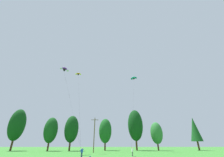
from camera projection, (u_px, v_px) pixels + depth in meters
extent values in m
cylinder|color=#472D19|center=(12.00, 145.00, 51.42)|extent=(0.66, 0.66, 3.74)
ellipsoid|color=#0F3D14|center=(17.00, 124.00, 54.43)|extent=(5.82, 5.82, 11.70)
cylinder|color=#472D19|center=(48.00, 146.00, 50.40)|extent=(0.59, 0.59, 2.89)
ellipsoid|color=#144719|center=(51.00, 130.00, 52.72)|extent=(4.91, 4.91, 9.03)
cylinder|color=#472D19|center=(70.00, 146.00, 50.53)|extent=(0.60, 0.60, 3.05)
ellipsoid|color=#0F3D14|center=(72.00, 129.00, 52.98)|extent=(5.08, 5.08, 9.55)
cylinder|color=#472D19|center=(105.00, 146.00, 53.76)|extent=(0.59, 0.59, 2.91)
ellipsoid|color=#19561E|center=(105.00, 131.00, 56.10)|extent=(4.93, 4.93, 9.10)
cylinder|color=#472D19|center=(137.00, 145.00, 53.79)|extent=(0.67, 0.67, 3.78)
ellipsoid|color=#0F3D14|center=(135.00, 125.00, 56.82)|extent=(5.87, 5.87, 11.83)
cylinder|color=#472D19|center=(158.00, 147.00, 52.68)|extent=(0.55, 0.55, 2.53)
ellipsoid|color=#2D7033|center=(156.00, 133.00, 54.71)|extent=(4.52, 4.52, 7.91)
cylinder|color=#472D19|center=(198.00, 146.00, 54.05)|extent=(0.61, 0.61, 3.17)
cone|color=#144719|center=(195.00, 129.00, 56.60)|extent=(4.28, 4.28, 9.01)
cylinder|color=brown|center=(94.00, 134.00, 42.27)|extent=(0.26, 0.26, 9.68)
cube|color=brown|center=(95.00, 120.00, 44.04)|extent=(2.20, 0.14, 0.14)
cylinder|color=navy|center=(81.00, 155.00, 26.22)|extent=(0.18, 0.18, 0.84)
cylinder|color=navy|center=(82.00, 155.00, 26.38)|extent=(0.18, 0.18, 0.84)
cube|color=blue|center=(82.00, 151.00, 26.60)|extent=(0.40, 0.45, 0.60)
sphere|color=tan|center=(82.00, 148.00, 26.79)|extent=(0.22, 0.22, 0.22)
cylinder|color=blue|center=(81.00, 150.00, 26.48)|extent=(0.49, 0.35, 0.35)
cylinder|color=blue|center=(83.00, 150.00, 26.86)|extent=(0.49, 0.35, 0.35)
cylinder|color=#4C4C51|center=(133.00, 154.00, 28.97)|extent=(0.15, 0.15, 0.84)
cylinder|color=#4C4C51|center=(132.00, 154.00, 29.15)|extent=(0.15, 0.15, 0.84)
cube|color=white|center=(132.00, 150.00, 29.36)|extent=(0.29, 0.41, 0.60)
sphere|color=tan|center=(132.00, 148.00, 29.54)|extent=(0.22, 0.22, 0.22)
cylinder|color=white|center=(133.00, 150.00, 29.15)|extent=(0.21, 0.11, 0.57)
cylinder|color=white|center=(132.00, 150.00, 29.58)|extent=(0.21, 0.11, 0.57)
ellipsoid|color=orange|center=(78.00, 74.00, 49.04)|extent=(1.18, 0.79, 0.59)
ellipsoid|color=yellow|center=(80.00, 74.00, 49.00)|extent=(0.72, 0.66, 0.69)
ellipsoid|color=yellow|center=(76.00, 74.00, 48.91)|extent=(0.69, 0.66, 0.69)
cone|color=black|center=(78.00, 75.00, 48.92)|extent=(0.68, 0.68, 0.55)
cylinder|color=black|center=(79.00, 101.00, 37.88)|extent=(5.46, 14.00, 22.08)
ellipsoid|color=teal|center=(134.00, 78.00, 55.14)|extent=(1.79, 1.69, 0.96)
ellipsoid|color=#0F666B|center=(136.00, 78.00, 54.60)|extent=(0.97, 1.18, 1.03)
ellipsoid|color=#0F666B|center=(132.00, 79.00, 55.47)|extent=(1.12, 1.08, 1.03)
cone|color=black|center=(134.00, 79.00, 54.99)|extent=(1.12, 1.12, 0.69)
cylinder|color=black|center=(133.00, 104.00, 42.10)|extent=(4.84, 17.12, 23.61)
ellipsoid|color=purple|center=(65.00, 69.00, 46.27)|extent=(1.99, 1.92, 0.88)
ellipsoid|color=silver|center=(68.00, 70.00, 46.81)|extent=(1.17, 1.19, 1.03)
ellipsoid|color=silver|center=(61.00, 68.00, 45.47)|extent=(1.18, 1.18, 1.03)
cone|color=black|center=(64.00, 70.00, 46.05)|extent=(1.38, 1.38, 0.84)
cylinder|color=black|center=(70.00, 100.00, 36.42)|extent=(9.41, 10.91, 21.96)
cube|color=#234C89|center=(90.00, 157.00, 24.29)|extent=(0.30, 0.36, 0.40)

